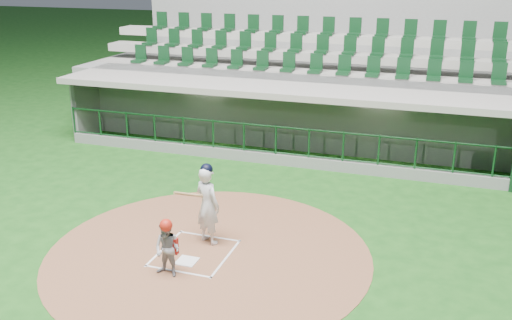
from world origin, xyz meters
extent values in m
plane|color=#154714|center=(0.00, 0.00, 0.00)|extent=(120.00, 120.00, 0.00)
cylinder|color=brown|center=(0.30, -0.20, 0.01)|extent=(7.20, 7.20, 0.01)
cube|color=silver|center=(0.00, -0.70, 0.02)|extent=(0.43, 0.43, 0.02)
cube|color=white|center=(-0.75, -0.30, 0.02)|extent=(0.05, 1.80, 0.01)
cube|color=silver|center=(0.75, -0.30, 0.02)|extent=(0.05, 1.80, 0.01)
cube|color=silver|center=(0.00, 0.55, 0.02)|extent=(1.55, 0.05, 0.01)
cube|color=white|center=(0.00, -1.15, 0.02)|extent=(1.55, 0.05, 0.01)
cube|color=slate|center=(0.00, 7.50, -0.55)|extent=(15.00, 3.00, 0.10)
cube|color=slate|center=(0.00, 9.10, 0.85)|extent=(15.00, 0.20, 2.70)
cube|color=#A9A596|center=(0.00, 8.98, 1.10)|extent=(13.50, 0.04, 0.90)
cube|color=slate|center=(-7.50, 7.50, 0.85)|extent=(0.20, 3.00, 2.70)
cube|color=gray|center=(0.00, 7.25, 2.30)|extent=(15.40, 3.50, 0.20)
cube|color=slate|center=(0.00, 5.95, 0.15)|extent=(15.00, 0.15, 0.40)
cube|color=black|center=(0.00, 5.95, 1.73)|extent=(15.00, 0.01, 0.95)
cube|color=brown|center=(0.00, 8.55, -0.28)|extent=(12.75, 0.40, 0.45)
cube|color=white|center=(-3.00, 7.50, 2.17)|extent=(1.30, 0.35, 0.04)
cube|color=white|center=(3.00, 7.50, 2.17)|extent=(1.30, 0.35, 0.04)
imported|color=#AB1216|center=(-5.13, 8.15, 0.41)|extent=(1.18, 0.68, 1.82)
imported|color=maroon|center=(-2.08, 8.28, 0.42)|extent=(1.13, 0.60, 1.83)
imported|color=#B2131D|center=(0.36, 8.36, 0.46)|extent=(1.03, 0.76, 1.92)
imported|color=#AC121C|center=(5.14, 8.14, 0.33)|extent=(1.61, 0.82, 1.66)
cube|color=slate|center=(0.00, 10.75, 1.15)|extent=(17.00, 6.50, 2.50)
cube|color=gray|center=(0.00, 9.25, 2.30)|extent=(16.60, 0.95, 0.30)
cube|color=gray|center=(0.00, 10.20, 2.85)|extent=(16.60, 0.95, 0.30)
cube|color=#9D9A8E|center=(0.00, 11.15, 3.40)|extent=(16.60, 0.95, 0.30)
cube|color=gray|center=(0.00, 14.10, 2.53)|extent=(17.00, 0.25, 5.05)
imported|color=silver|center=(0.08, 0.30, 0.93)|extent=(0.79, 0.67, 1.84)
sphere|color=black|center=(0.08, 0.30, 1.79)|extent=(0.28, 0.28, 0.28)
cylinder|color=#A2774A|center=(-0.17, 0.05, 1.25)|extent=(0.58, 0.79, 0.39)
imported|color=gray|center=(-0.12, -1.33, 0.60)|extent=(0.63, 0.52, 1.18)
sphere|color=#B42013|center=(-0.12, -1.33, 1.15)|extent=(0.26, 0.26, 0.26)
cube|color=maroon|center=(-0.12, -1.18, 0.62)|extent=(0.32, 0.10, 0.35)
camera|label=1|loc=(4.89, -10.55, 6.13)|focal=40.00mm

